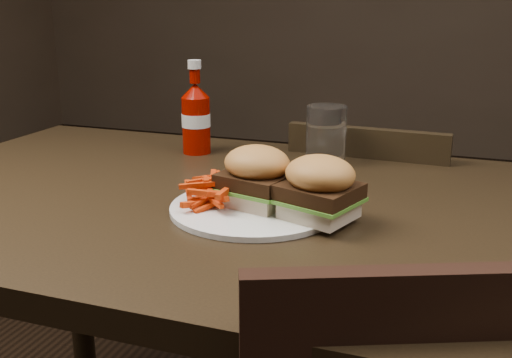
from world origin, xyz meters
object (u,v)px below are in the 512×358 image
(ketchup_bottle, at_px, (196,126))
(tumbler, at_px, (326,137))
(dining_table, at_px, (203,204))
(chair_far, at_px, (373,266))
(plate, at_px, (254,208))

(ketchup_bottle, bearing_deg, tumbler, 0.91)
(dining_table, xyz_separation_m, chair_far, (0.23, 0.50, -0.30))
(plate, height_order, ketchup_bottle, ketchup_bottle)
(ketchup_bottle, bearing_deg, plate, -51.91)
(chair_far, bearing_deg, ketchup_bottle, 36.44)
(dining_table, relative_size, chair_far, 3.36)
(chair_far, height_order, tumbler, tumbler)
(plate, distance_m, ketchup_bottle, 0.40)
(dining_table, distance_m, chair_far, 0.63)
(ketchup_bottle, bearing_deg, chair_far, 33.94)
(plate, bearing_deg, ketchup_bottle, 128.09)
(plate, height_order, tumbler, tumbler)
(chair_far, distance_m, plate, 0.65)
(plate, bearing_deg, tumbler, 82.79)
(ketchup_bottle, height_order, tumbler, ketchup_bottle)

